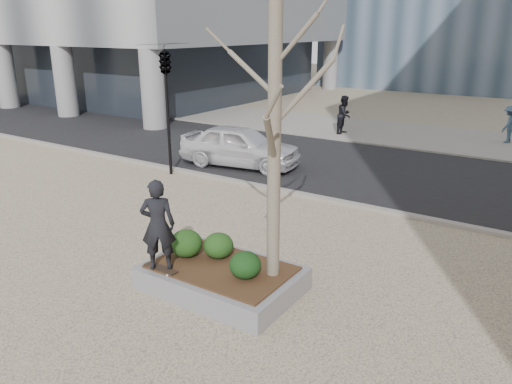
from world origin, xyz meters
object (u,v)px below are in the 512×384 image
Objects in this scene: police_car at (240,146)px; planter at (222,278)px; skateboard at (161,269)px; skateboarder at (158,225)px.

planter is at bearing -156.62° from police_car.
skateboard is 9.50m from police_car.
police_car reaches higher than planter.
skateboarder reaches higher than planter.
police_car is (-4.10, 8.57, -0.63)m from skateboarder.
skateboarder reaches higher than police_car.
skateboard reaches higher than planter.
skateboard is at bearing -140.98° from planter.
skateboarder is (0.00, -0.00, 0.94)m from skateboard.
police_car is (-5.03, 7.81, 0.57)m from planter.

